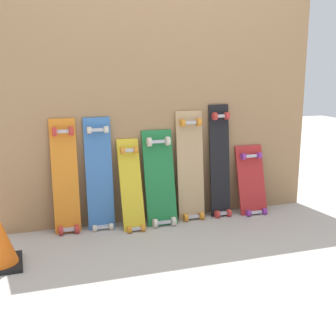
{
  "coord_description": "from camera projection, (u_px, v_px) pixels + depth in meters",
  "views": [
    {
      "loc": [
        -1.05,
        -3.21,
        1.18
      ],
      "look_at": [
        0.0,
        -0.07,
        0.43
      ],
      "focal_mm": 48.12,
      "sensor_mm": 36.0,
      "label": 1
    }
  ],
  "objects": [
    {
      "name": "skateboard_black",
      "position": [
        220.0,
        165.0,
        3.59
      ],
      "size": [
        0.17,
        0.18,
        0.95
      ],
      "color": "black",
      "rests_on": "ground"
    },
    {
      "name": "skateboard_orange",
      "position": [
        65.0,
        181.0,
        3.22
      ],
      "size": [
        0.18,
        0.17,
        0.88
      ],
      "color": "orange",
      "rests_on": "ground"
    },
    {
      "name": "skateboard_green",
      "position": [
        160.0,
        182.0,
        3.41
      ],
      "size": [
        0.23,
        0.24,
        0.77
      ],
      "color": "#1E7238",
      "rests_on": "ground"
    },
    {
      "name": "skateboard_blue",
      "position": [
        99.0,
        179.0,
        3.3
      ],
      "size": [
        0.2,
        0.17,
        0.89
      ],
      "color": "#386BAD",
      "rests_on": "ground"
    },
    {
      "name": "skateboard_yellow",
      "position": [
        132.0,
        190.0,
        3.33
      ],
      "size": [
        0.16,
        0.28,
        0.73
      ],
      "color": "gold",
      "rests_on": "ground"
    },
    {
      "name": "ground_plane",
      "position": [
        165.0,
        219.0,
        3.55
      ],
      "size": [
        12.0,
        12.0,
        0.0
      ],
      "primitive_type": "plane",
      "color": "#B2AAA0"
    },
    {
      "name": "skateboard_natural",
      "position": [
        191.0,
        170.0,
        3.51
      ],
      "size": [
        0.22,
        0.18,
        0.91
      ],
      "color": "tan",
      "rests_on": "ground"
    },
    {
      "name": "plywood_wall_panel",
      "position": [
        162.0,
        102.0,
        3.42
      ],
      "size": [
        2.49,
        0.04,
        1.83
      ],
      "primitive_type": "cube",
      "color": "#99724C",
      "rests_on": "ground"
    },
    {
      "name": "skateboard_red",
      "position": [
        252.0,
        184.0,
        3.68
      ],
      "size": [
        0.24,
        0.22,
        0.62
      ],
      "color": "#B22626",
      "rests_on": "ground"
    }
  ]
}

